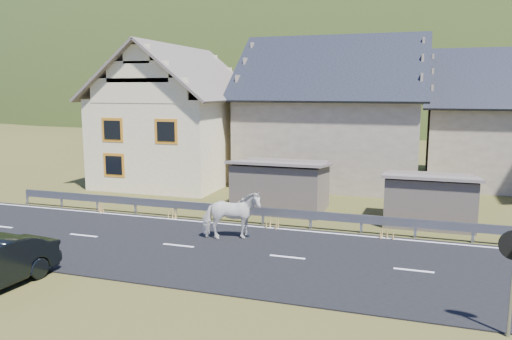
% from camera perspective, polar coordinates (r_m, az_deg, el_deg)
% --- Properties ---
extents(ground, '(160.00, 160.00, 0.00)m').
position_cam_1_polar(ground, '(16.81, 3.61, -10.04)').
color(ground, '#363D1A').
rests_on(ground, ground).
extents(road, '(60.00, 7.00, 0.04)m').
position_cam_1_polar(road, '(16.81, 3.61, -9.97)').
color(road, black).
rests_on(road, ground).
extents(lane_markings, '(60.00, 6.60, 0.01)m').
position_cam_1_polar(lane_markings, '(16.80, 3.61, -9.89)').
color(lane_markings, silver).
rests_on(lane_markings, road).
extents(guardrail, '(28.10, 0.09, 0.75)m').
position_cam_1_polar(guardrail, '(20.09, 6.26, -5.19)').
color(guardrail, '#93969B').
rests_on(guardrail, ground).
extents(shed_left, '(4.30, 3.30, 2.40)m').
position_cam_1_polar(shed_left, '(23.10, 2.87, -1.88)').
color(shed_left, '#695E4F').
rests_on(shed_left, ground).
extents(shed_right, '(3.80, 2.90, 2.20)m').
position_cam_1_polar(shed_right, '(21.87, 19.20, -3.29)').
color(shed_right, '#695E4F').
rests_on(shed_right, ground).
extents(house_cream, '(7.80, 9.80, 8.30)m').
position_cam_1_polar(house_cream, '(30.74, -8.96, 6.89)').
color(house_cream, '#FFF2BD').
rests_on(house_cream, ground).
extents(house_stone_a, '(10.80, 9.80, 8.90)m').
position_cam_1_polar(house_stone_a, '(30.80, 8.93, 7.41)').
color(house_stone_a, tan).
rests_on(house_stone_a, ground).
extents(house_stone_b, '(9.80, 8.80, 8.10)m').
position_cam_1_polar(house_stone_b, '(32.81, 27.10, 5.93)').
color(house_stone_b, tan).
rests_on(house_stone_b, ground).
extents(mountain, '(440.00, 280.00, 260.00)m').
position_cam_1_polar(mountain, '(197.05, 18.21, 1.28)').
color(mountain, '#2C3915').
rests_on(mountain, ground).
extents(conifer_patch, '(76.00, 50.00, 28.00)m').
position_cam_1_polar(conifer_patch, '(138.54, -7.22, 9.31)').
color(conifer_patch, black).
rests_on(conifer_patch, ground).
extents(horse, '(1.71, 2.34, 1.80)m').
position_cam_1_polar(horse, '(18.49, -2.84, -5.20)').
color(horse, silver).
rests_on(horse, road).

